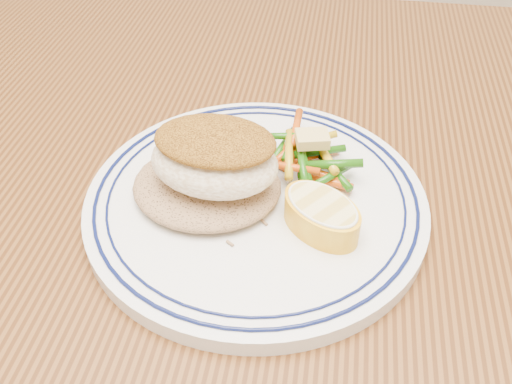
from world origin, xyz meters
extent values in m
cube|color=#43230D|center=(0.00, 0.00, 0.73)|extent=(1.50, 0.90, 0.04)
cylinder|color=silver|center=(-0.01, -0.01, 0.76)|extent=(0.29, 0.29, 0.01)
torus|color=#0A113F|center=(-0.01, -0.01, 0.77)|extent=(0.27, 0.27, 0.00)
torus|color=#0A113F|center=(-0.01, -0.01, 0.77)|extent=(0.25, 0.25, 0.00)
ellipsoid|color=olive|center=(-0.05, -0.02, 0.78)|extent=(0.13, 0.11, 0.02)
ellipsoid|color=white|center=(-0.04, -0.02, 0.80)|extent=(0.11, 0.08, 0.05)
ellipsoid|color=brown|center=(-0.04, -0.02, 0.82)|extent=(0.10, 0.08, 0.02)
cylinder|color=#1A520A|center=(0.02, 0.04, 0.77)|extent=(0.01, 0.05, 0.01)
cylinder|color=#BD4409|center=(0.04, 0.01, 0.77)|extent=(0.05, 0.03, 0.01)
cylinder|color=#BD4409|center=(0.04, 0.01, 0.77)|extent=(0.05, 0.02, 0.01)
cylinder|color=#1A520A|center=(0.05, 0.02, 0.77)|extent=(0.03, 0.05, 0.01)
cylinder|color=#BD4409|center=(0.03, 0.04, 0.77)|extent=(0.05, 0.04, 0.01)
cylinder|color=#BD4409|center=(0.00, 0.04, 0.77)|extent=(0.03, 0.05, 0.01)
cylinder|color=#BD4409|center=(0.01, 0.03, 0.78)|extent=(0.02, 0.05, 0.01)
cylinder|color=#1A520A|center=(0.00, 0.05, 0.77)|extent=(0.02, 0.05, 0.01)
cylinder|color=#BD4409|center=(0.02, 0.04, 0.78)|extent=(0.04, 0.05, 0.01)
cylinder|color=#BD4409|center=(0.01, 0.04, 0.78)|extent=(0.03, 0.06, 0.01)
cylinder|color=#1A520A|center=(0.05, 0.01, 0.78)|extent=(0.04, 0.04, 0.01)
cylinder|color=#1A520A|center=(0.04, 0.04, 0.78)|extent=(0.05, 0.02, 0.01)
cylinder|color=gold|center=(0.03, 0.05, 0.78)|extent=(0.05, 0.02, 0.01)
cylinder|color=#1A520A|center=(0.01, 0.04, 0.78)|extent=(0.01, 0.05, 0.01)
cylinder|color=gold|center=(0.04, 0.03, 0.78)|extent=(0.03, 0.05, 0.01)
cylinder|color=#1A520A|center=(0.02, 0.02, 0.78)|extent=(0.02, 0.05, 0.01)
cylinder|color=gold|center=(0.01, 0.02, 0.78)|extent=(0.01, 0.06, 0.01)
cylinder|color=#BD4409|center=(0.01, 0.01, 0.78)|extent=(0.06, 0.01, 0.01)
cylinder|color=#1A520A|center=(0.02, 0.02, 0.78)|extent=(0.02, 0.06, 0.01)
cylinder|color=#1A520A|center=(0.05, 0.01, 0.78)|extent=(0.05, 0.01, 0.01)
cylinder|color=#BD4409|center=(0.01, 0.06, 0.79)|extent=(0.01, 0.05, 0.01)
cylinder|color=#1A520A|center=(0.00, 0.05, 0.79)|extent=(0.05, 0.01, 0.01)
cube|color=#D3B967|center=(0.03, 0.03, 0.80)|extent=(0.03, 0.03, 0.01)
torus|color=white|center=(0.04, -0.04, 0.79)|extent=(0.09, 0.09, 0.00)
camera|label=1|loc=(0.04, -0.37, 1.09)|focal=40.00mm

